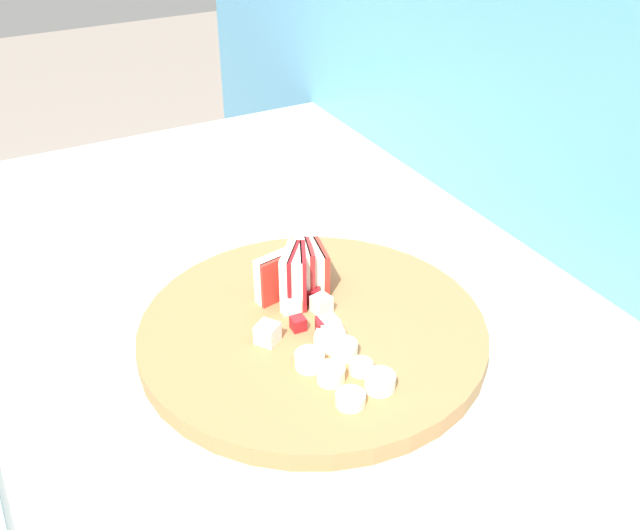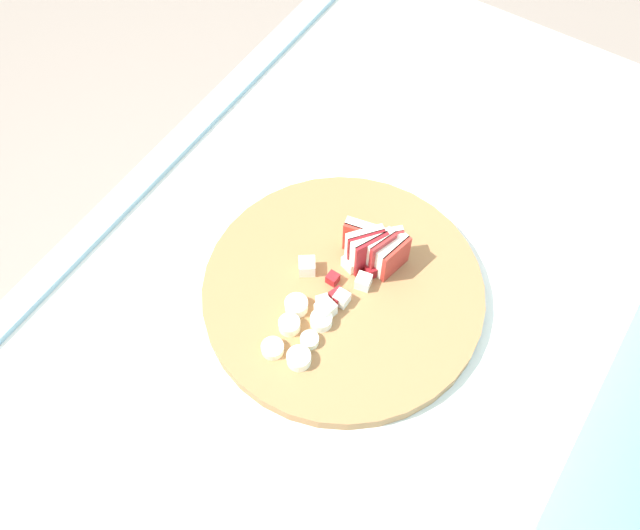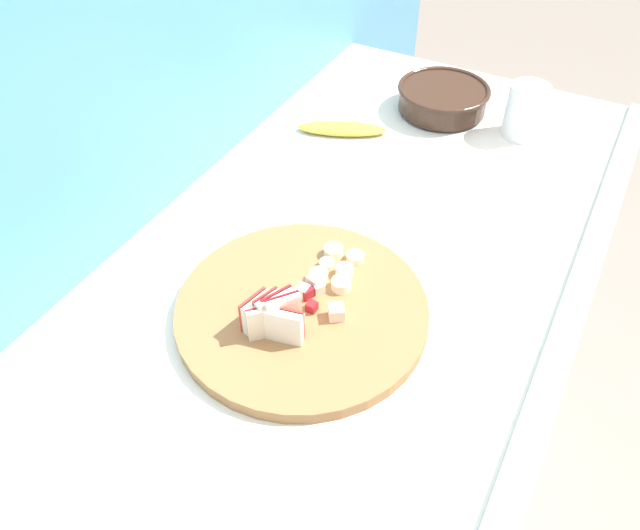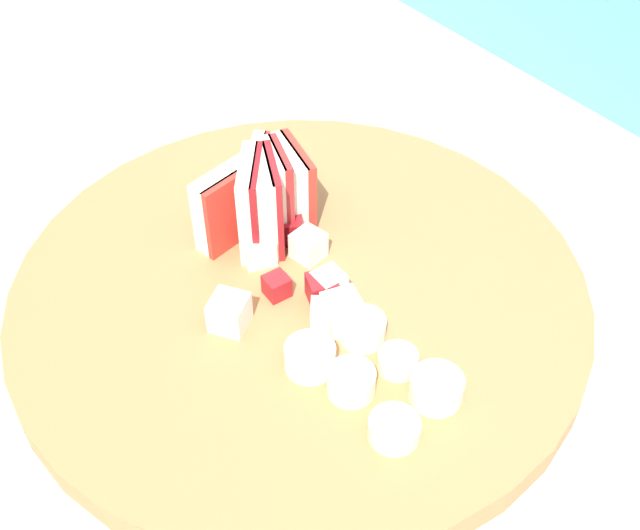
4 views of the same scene
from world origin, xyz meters
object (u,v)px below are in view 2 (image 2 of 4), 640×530
cutting_board (343,292)px  apple_dice_pile (338,284)px  banana_slice_rows (298,331)px  apple_wedge_fan (375,248)px

cutting_board → apple_dice_pile: apple_dice_pile is taller
apple_dice_pile → banana_slice_rows: apple_dice_pile is taller
apple_dice_pile → banana_slice_rows: size_ratio=1.15×
apple_wedge_fan → banana_slice_rows: apple_wedge_fan is taller
cutting_board → banana_slice_rows: banana_slice_rows is taller
cutting_board → apple_wedge_fan: 0.07m
apple_wedge_fan → banana_slice_rows: 0.15m
cutting_board → apple_wedge_fan: (-0.06, 0.01, 0.04)m
apple_wedge_fan → apple_dice_pile: size_ratio=0.81×
cutting_board → apple_dice_pile: size_ratio=3.42×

